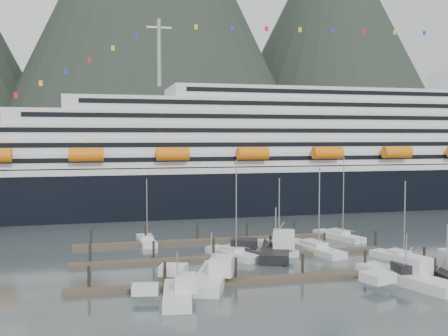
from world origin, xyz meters
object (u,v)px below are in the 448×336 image
(trawler_a, at_px, (210,276))
(trawler_d, at_px, (445,273))
(sailboat_h, at_px, (399,258))
(sailboat_e, at_px, (146,241))
(sailboat_c, at_px, (276,248))
(sailboat_b, at_px, (232,254))
(sailboat_g, at_px, (339,236))
(cruise_ship, at_px, (313,160))
(trawler_c, at_px, (405,277))
(trawler_b, at_px, (176,293))
(sailboat_d, at_px, (314,249))
(trawler_e, at_px, (275,250))

(trawler_a, relative_size, trawler_d, 0.98)
(sailboat_h, bearing_deg, sailboat_e, 39.39)
(sailboat_e, bearing_deg, sailboat_c, -122.08)
(sailboat_b, xyz_separation_m, trawler_a, (-6.17, -13.08, 0.46))
(sailboat_b, distance_m, trawler_a, 14.47)
(sailboat_e, height_order, sailboat_g, sailboat_g)
(sailboat_b, xyz_separation_m, sailboat_g, (22.06, 9.18, -0.00))
(sailboat_b, bearing_deg, sailboat_c, -98.17)
(sailboat_b, distance_m, sailboat_c, 8.27)
(cruise_ship, xyz_separation_m, sailboat_h, (-12.02, -59.17, -11.62))
(sailboat_c, height_order, trawler_c, sailboat_c)
(trawler_b, bearing_deg, cruise_ship, -24.77)
(sailboat_d, bearing_deg, trawler_c, 176.40)
(trawler_c, bearing_deg, sailboat_e, 23.10)
(sailboat_b, bearing_deg, trawler_e, -123.47)
(trawler_c, height_order, trawler_d, trawler_d)
(sailboat_b, bearing_deg, sailboat_d, -114.22)
(sailboat_g, bearing_deg, sailboat_h, 165.70)
(sailboat_d, relative_size, trawler_e, 1.12)
(sailboat_b, relative_size, sailboat_g, 1.01)
(sailboat_d, distance_m, trawler_e, 7.04)
(sailboat_h, relative_size, trawler_b, 1.27)
(sailboat_e, bearing_deg, sailboat_d, -120.62)
(trawler_b, bearing_deg, trawler_c, -81.27)
(sailboat_b, relative_size, trawler_c, 1.10)
(trawler_a, bearing_deg, cruise_ship, -12.46)
(sailboat_c, distance_m, trawler_d, 26.16)
(sailboat_d, relative_size, trawler_c, 1.07)
(sailboat_b, distance_m, trawler_b, 22.09)
(sailboat_e, xyz_separation_m, sailboat_g, (33.73, -4.11, 0.03))
(cruise_ship, distance_m, sailboat_b, 63.01)
(sailboat_e, xyz_separation_m, trawler_e, (18.14, -14.26, 0.61))
(sailboat_b, relative_size, trawler_d, 1.13)
(sailboat_d, bearing_deg, sailboat_c, 53.03)
(sailboat_d, height_order, trawler_d, sailboat_d)
(sailboat_b, xyz_separation_m, sailboat_c, (7.92, 2.38, -0.01))
(trawler_a, bearing_deg, sailboat_g, -31.35)
(trawler_b, xyz_separation_m, trawler_d, (34.34, -0.00, 0.16))
(cruise_ship, bearing_deg, trawler_c, -104.39)
(sailboat_c, xyz_separation_m, trawler_c, (9.32, -21.42, 0.46))
(sailboat_b, relative_size, trawler_a, 1.16)
(cruise_ship, height_order, trawler_b, cruise_ship)
(sailboat_g, bearing_deg, sailboat_b, 94.63)
(trawler_e, bearing_deg, trawler_b, 156.44)
(sailboat_e, bearing_deg, cruise_ship, -54.19)
(trawler_e, bearing_deg, trawler_d, -116.29)
(trawler_b, bearing_deg, trawler_e, -35.80)
(sailboat_b, bearing_deg, trawler_b, 124.24)
(trawler_b, distance_m, trawler_e, 25.31)
(sailboat_h, bearing_deg, sailboat_b, 51.55)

